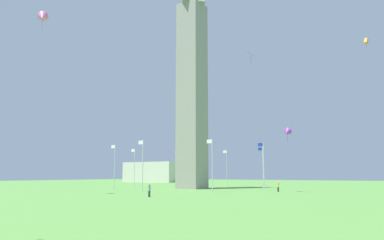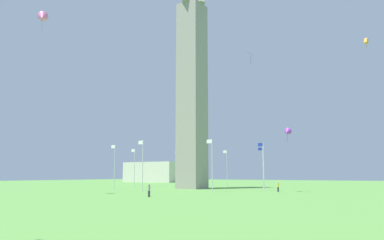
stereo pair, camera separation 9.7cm
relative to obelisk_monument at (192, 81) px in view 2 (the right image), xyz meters
name	(u,v)px [view 2 (the right image)]	position (x,y,z in m)	size (l,w,h in m)	color
ground_plane	(192,189)	(0.00, 0.00, -23.15)	(260.00, 260.00, 0.00)	#548C3D
obelisk_monument	(192,81)	(0.00, 0.00, 0.00)	(5.09, 5.09, 46.30)	gray
flagpole_n	(134,166)	(16.14, 0.00, -18.23)	(1.12, 0.14, 9.06)	silver
flagpole_ne	(114,165)	(11.43, 11.37, -18.23)	(1.12, 0.14, 9.06)	silver
flagpole_e	(142,163)	(0.05, 16.08, -18.23)	(1.12, 0.14, 9.06)	silver
flagpole_se	(212,163)	(-11.32, 11.37, -18.23)	(1.12, 0.14, 9.06)	silver
flagpole_s	(263,164)	(-16.03, 0.00, -18.23)	(1.12, 0.14, 9.06)	silver
flagpole_sw	(263,166)	(-11.32, -11.37, -18.23)	(1.12, 0.14, 9.06)	silver
flagpole_w	(227,166)	(0.05, -16.08, -18.23)	(1.12, 0.14, 9.06)	silver
flagpole_nw	(178,167)	(11.43, -11.37, -18.23)	(1.12, 0.14, 9.06)	silver
person_gray_shirt	(149,191)	(-10.82, 27.45, -22.30)	(0.32, 0.32, 1.71)	#2D2D38
person_yellow_shirt	(278,187)	(-19.99, 3.49, -22.29)	(0.32, 0.32, 1.74)	#2D2D38
kite_orange_box	(366,41)	(-34.84, -1.99, 2.88)	(0.69, 0.93, 1.94)	orange
kite_purple_delta	(287,132)	(-22.63, 5.50, -13.08)	(1.20, 1.47, 2.44)	purple
kite_pink_delta	(42,17)	(5.56, 33.68, 3.61)	(2.55, 2.49, 3.20)	pink
kite_blue_diamond	(251,54)	(-17.98, 9.29, 0.38)	(1.18, 1.40, 2.29)	blue
distant_building	(156,172)	(49.64, -50.91, -19.27)	(22.91, 13.76, 7.77)	beige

